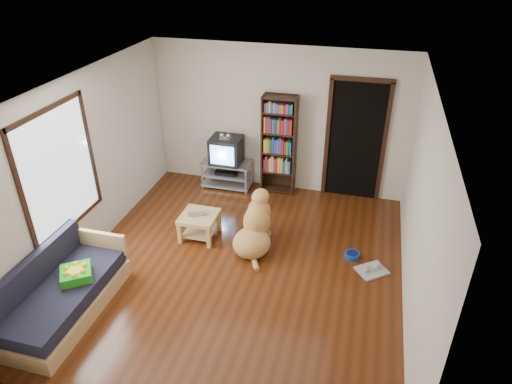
% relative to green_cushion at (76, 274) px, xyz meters
% --- Properties ---
extents(ground, '(5.00, 5.00, 0.00)m').
position_rel_green_cushion_xyz_m(ground, '(1.75, 1.20, -0.48)').
color(ground, '#52230E').
rests_on(ground, ground).
extents(ceiling, '(5.00, 5.00, 0.00)m').
position_rel_green_cushion_xyz_m(ceiling, '(1.75, 1.20, 2.12)').
color(ceiling, white).
rests_on(ceiling, ground).
extents(wall_back, '(4.50, 0.00, 4.50)m').
position_rel_green_cushion_xyz_m(wall_back, '(1.75, 3.70, 0.82)').
color(wall_back, beige).
rests_on(wall_back, ground).
extents(wall_front, '(4.50, 0.00, 4.50)m').
position_rel_green_cushion_xyz_m(wall_front, '(1.75, -1.30, 0.82)').
color(wall_front, beige).
rests_on(wall_front, ground).
extents(wall_left, '(0.00, 5.00, 5.00)m').
position_rel_green_cushion_xyz_m(wall_left, '(-0.50, 1.20, 0.82)').
color(wall_left, beige).
rests_on(wall_left, ground).
extents(wall_right, '(0.00, 5.00, 5.00)m').
position_rel_green_cushion_xyz_m(wall_right, '(4.00, 1.20, 0.82)').
color(wall_right, beige).
rests_on(wall_right, ground).
extents(green_cushion, '(0.50, 0.50, 0.12)m').
position_rel_green_cushion_xyz_m(green_cushion, '(0.00, 0.00, 0.00)').
color(green_cushion, green).
rests_on(green_cushion, sofa).
extents(laptop, '(0.35, 0.30, 0.02)m').
position_rel_green_cushion_xyz_m(laptop, '(0.94, 1.75, -0.07)').
color(laptop, silver).
rests_on(laptop, coffee_table).
extents(dog_bowl, '(0.22, 0.22, 0.08)m').
position_rel_green_cushion_xyz_m(dog_bowl, '(3.29, 1.84, -0.44)').
color(dog_bowl, navy).
rests_on(dog_bowl, ground).
extents(grey_rag, '(0.51, 0.50, 0.03)m').
position_rel_green_cushion_xyz_m(grey_rag, '(3.59, 1.59, -0.47)').
color(grey_rag, '#ADADAD').
rests_on(grey_rag, ground).
extents(window, '(0.03, 1.46, 1.70)m').
position_rel_green_cushion_xyz_m(window, '(-0.48, 0.70, 1.02)').
color(window, white).
rests_on(window, wall_left).
extents(doorway, '(1.03, 0.05, 2.19)m').
position_rel_green_cushion_xyz_m(doorway, '(3.10, 3.68, 0.64)').
color(doorway, black).
rests_on(doorway, wall_back).
extents(tv_stand, '(0.90, 0.45, 0.50)m').
position_rel_green_cushion_xyz_m(tv_stand, '(0.85, 3.45, -0.21)').
color(tv_stand, '#99999E').
rests_on(tv_stand, ground).
extents(crt_tv, '(0.55, 0.52, 0.58)m').
position_rel_green_cushion_xyz_m(crt_tv, '(0.85, 3.48, 0.26)').
color(crt_tv, black).
rests_on(crt_tv, tv_stand).
extents(bookshelf, '(0.60, 0.30, 1.80)m').
position_rel_green_cushion_xyz_m(bookshelf, '(1.80, 3.55, 0.52)').
color(bookshelf, black).
rests_on(bookshelf, ground).
extents(sofa, '(0.80, 1.80, 0.80)m').
position_rel_green_cushion_xyz_m(sofa, '(-0.12, -0.18, -0.22)').
color(sofa, tan).
rests_on(sofa, ground).
extents(coffee_table, '(0.55, 0.55, 0.40)m').
position_rel_green_cushion_xyz_m(coffee_table, '(0.94, 1.78, -0.20)').
color(coffee_table, tan).
rests_on(coffee_table, ground).
extents(dog, '(0.61, 1.10, 0.90)m').
position_rel_green_cushion_xyz_m(dog, '(1.84, 1.74, -0.15)').
color(dog, tan).
rests_on(dog, ground).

